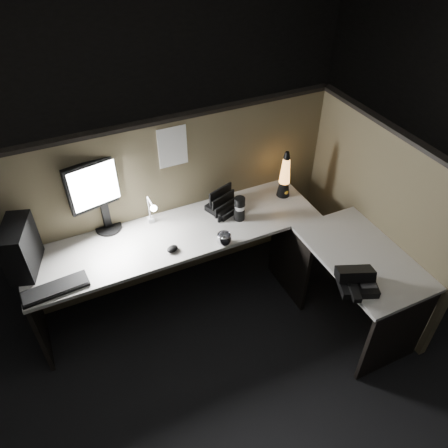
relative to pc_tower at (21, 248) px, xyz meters
name	(u,v)px	position (x,y,z in m)	size (l,w,h in m)	color
floor	(227,343)	(1.22, -0.70, -0.92)	(6.00, 6.00, 0.00)	black
room_shell	(228,170)	(1.22, -0.70, 0.70)	(6.00, 6.00, 6.00)	silver
partition_back	(179,203)	(1.22, 0.23, -0.17)	(2.66, 0.06, 1.50)	brown
partition_right	(372,217)	(2.55, -0.60, -0.17)	(0.06, 1.66, 1.50)	brown
desk	(234,263)	(1.40, -0.45, -0.34)	(2.60, 1.60, 0.73)	#B9B6AE
pc_tower	(21,248)	(0.00, 0.00, 0.00)	(0.16, 0.36, 0.38)	black
monitor	(100,189)	(0.62, 0.19, 0.18)	(0.47, 0.20, 0.61)	black
keyboard	(55,289)	(0.14, -0.30, -0.18)	(0.44, 0.15, 0.02)	black
mouse	(172,249)	(0.98, -0.27, -0.17)	(0.09, 0.06, 0.04)	black
clip_lamp	(152,212)	(0.94, 0.05, -0.04)	(0.05, 0.20, 0.26)	silver
organizer	(224,205)	(1.53, 0.03, -0.15)	(0.31, 0.29, 0.19)	black
lava_lamp	(285,178)	(2.08, -0.01, -0.01)	(0.11, 0.11, 0.42)	black
travel_mug	(239,209)	(1.59, -0.14, -0.09)	(0.09, 0.09, 0.20)	black
steel_mug	(224,239)	(1.36, -0.36, -0.14)	(0.11, 0.11, 0.09)	silver
figurine	(285,192)	(2.08, -0.04, -0.14)	(0.06, 0.06, 0.06)	yellow
pinned_paper	(173,147)	(1.19, 0.19, 0.39)	(0.22, 0.00, 0.32)	white
desk_phone	(356,280)	(1.98, -1.12, -0.13)	(0.31, 0.30, 0.15)	black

